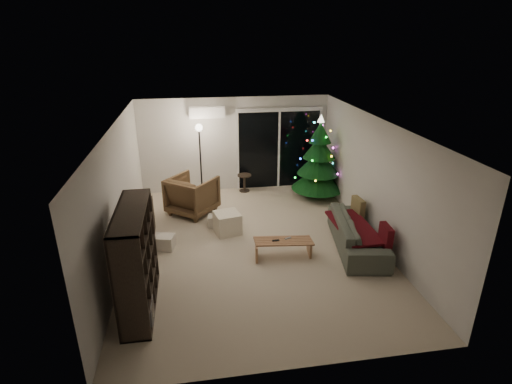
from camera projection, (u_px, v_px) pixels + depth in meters
room at (263, 173)px, 9.18m from camera, size 6.50×7.51×2.60m
bookshelf at (122, 261)px, 6.01m from camera, size 0.71×1.72×1.67m
media_cabinet at (141, 225)px, 8.15m from camera, size 0.47×1.23×0.76m
stereo at (138, 204)px, 7.97m from camera, size 0.39×0.46×0.16m
armchair at (192, 195)px, 9.44m from camera, size 1.38×1.39×0.91m
ottoman at (227, 223)px, 8.58m from camera, size 0.61×0.61×0.46m
cardboard_box_a at (164, 242)px, 7.97m from camera, size 0.46×0.39×0.28m
cardboard_box_b at (216, 221)px, 8.89m from camera, size 0.39×0.31×0.25m
side_table at (244, 183)px, 10.82m from camera, size 0.46×0.46×0.47m
floor_lamp at (201, 164)px, 9.98m from camera, size 0.31×0.31×1.93m
sofa at (358, 233)px, 7.97m from camera, size 1.18×2.26×0.63m
sofa_throw at (354, 227)px, 7.90m from camera, size 0.67×1.55×0.05m
cushion_a at (358, 207)px, 8.50m from camera, size 0.16×0.42×0.41m
cushion_b at (386, 236)px, 7.31m from camera, size 0.15×0.42×0.41m
coffee_table at (283, 248)px, 7.67m from camera, size 1.14×0.52×0.35m
remote_a at (276, 240)px, 7.58m from camera, size 0.14×0.04×0.02m
remote_b at (288, 238)px, 7.67m from camera, size 0.13×0.08×0.02m
christmas_tree at (319, 157)px, 10.11m from camera, size 1.66×1.66×2.17m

